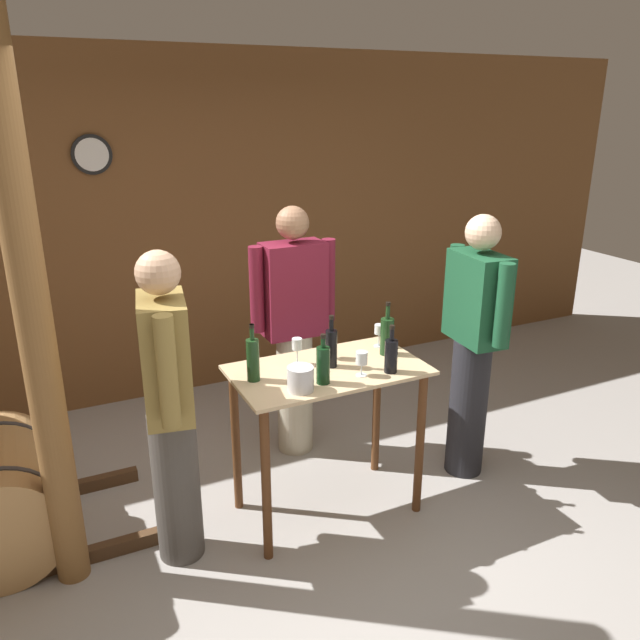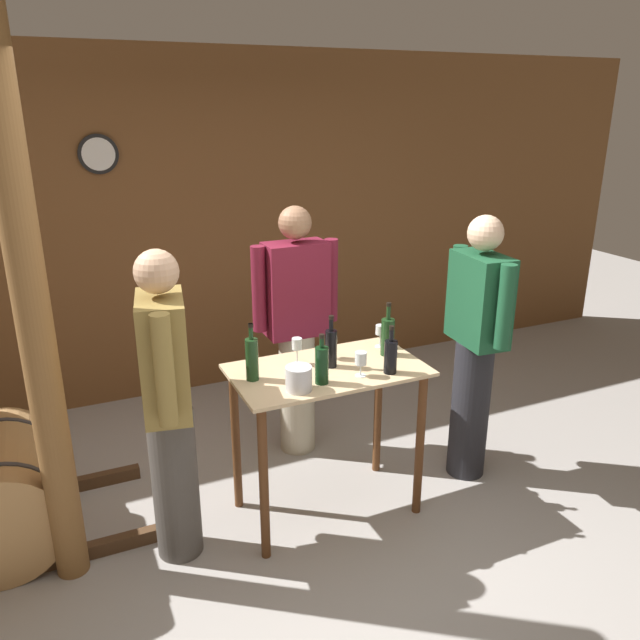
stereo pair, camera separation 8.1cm
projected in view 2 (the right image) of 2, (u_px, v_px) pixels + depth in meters
ground_plane at (346, 561)px, 3.30m from camera, size 14.00×14.00×0.00m
back_wall at (210, 227)px, 4.98m from camera, size 8.40×0.08×2.70m
tasting_table at (327, 400)px, 3.49m from camera, size 1.06×0.61×0.91m
wooden_post at (35, 325)px, 2.79m from camera, size 0.16×0.16×2.70m
wine_bottle_far_left at (252, 358)px, 3.25m from camera, size 0.07×0.07×0.31m
wine_bottle_left at (322, 364)px, 3.21m from camera, size 0.07×0.07×0.27m
wine_bottle_center at (331, 347)px, 3.41m from camera, size 0.07×0.07×0.30m
wine_bottle_right at (391, 355)px, 3.34m from camera, size 0.07×0.07×0.27m
wine_bottle_far_right at (388, 336)px, 3.57m from camera, size 0.08×0.08×0.32m
wine_glass_near_left at (297, 345)px, 3.45m from camera, size 0.06×0.06×0.15m
wine_glass_near_center at (331, 342)px, 3.53m from camera, size 0.07×0.07×0.14m
wine_glass_near_right at (361, 359)px, 3.30m from camera, size 0.06×0.06×0.14m
wine_glass_far_side at (380, 331)px, 3.70m from camera, size 0.06×0.06×0.14m
ice_bucket at (299, 379)px, 3.15m from camera, size 0.14×0.14×0.13m
person_host at (168, 404)px, 3.09m from camera, size 0.29×0.58×1.66m
person_visitor_with_scarf at (296, 327)px, 4.09m from camera, size 0.59×0.24×1.69m
person_visitor_bearded at (476, 345)px, 3.81m from camera, size 0.25×0.59×1.69m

